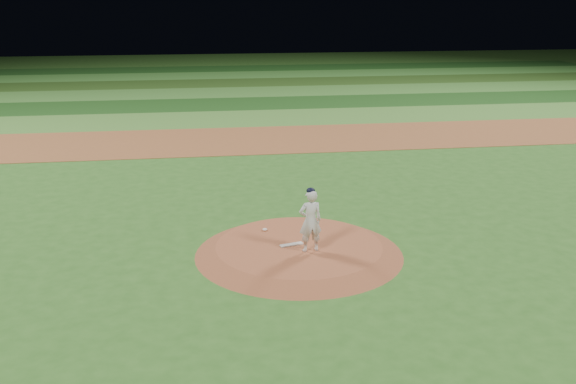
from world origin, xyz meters
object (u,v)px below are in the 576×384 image
at_px(pitching_rubber, 291,245).
at_px(pitcher_on_mound, 310,220).
at_px(rosin_bag, 265,229).
at_px(pitchers_mound, 299,249).

height_order(pitching_rubber, pitcher_on_mound, pitcher_on_mound).
bearing_deg(pitching_rubber, rosin_bag, 101.18).
relative_size(rosin_bag, pitcher_on_mound, 0.08).
relative_size(pitching_rubber, rosin_bag, 4.78).
relative_size(pitchers_mound, rosin_bag, 42.03).
bearing_deg(pitchers_mound, pitching_rubber, 178.05).
relative_size(pitchers_mound, pitcher_on_mound, 3.23).
bearing_deg(pitching_rubber, pitcher_on_mound, -63.05).
bearing_deg(pitcher_on_mound, rosin_bag, 121.20).
xyz_separation_m(pitchers_mound, pitching_rubber, (-0.20, 0.01, 0.14)).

